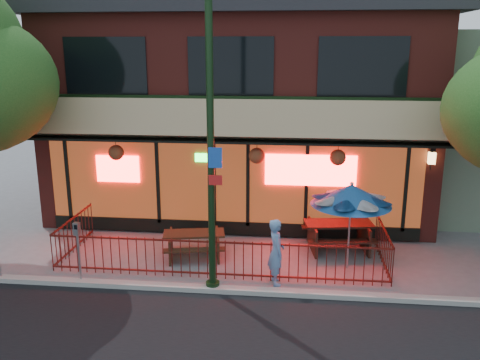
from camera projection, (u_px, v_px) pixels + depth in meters
The scene contains 10 objects.
ground at pixel (215, 282), 12.30m from camera, with size 80.00×80.00×0.00m, color gray.
curb at pixel (212, 289), 11.81m from camera, with size 80.00×0.25×0.12m, color #999993.
restaurant_building at pixel (244, 87), 18.10m from camera, with size 12.96×9.49×8.05m.
patio_fence at pixel (218, 250), 12.63m from camera, with size 8.44×2.62×1.00m.
street_light at pixel (211, 159), 11.12m from camera, with size 0.43×0.32×7.00m.
picnic_table_left at pixel (194, 241), 13.67m from camera, with size 1.84×1.54×0.70m.
picnic_table_right at pixel (338, 232), 14.16m from camera, with size 2.04×1.67×0.80m.
patio_umbrella at pixel (351, 195), 12.61m from camera, with size 2.01×2.01×2.29m.
pedestrian at pixel (276, 252), 12.04m from camera, with size 0.59×0.39×1.62m, color #5B85B7.
parking_meter_near at pixel (78, 243), 11.98m from camera, with size 0.16×0.14×1.54m.
Camera 1 is at (1.80, -11.15, 5.51)m, focal length 38.00 mm.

